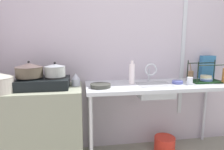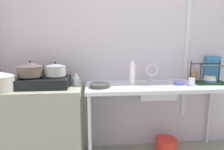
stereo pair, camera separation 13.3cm
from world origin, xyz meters
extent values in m
cube|color=#BAB0BC|center=(0.00, 1.58, 1.38)|extent=(4.60, 0.10, 2.76)
cube|color=silver|center=(0.47, 1.52, 1.52)|extent=(0.05, 0.01, 2.20)
cube|color=gray|center=(-1.34, 1.24, 0.45)|extent=(0.95, 0.58, 0.91)
cube|color=silver|center=(0.03, 1.24, 0.89)|extent=(1.70, 0.58, 0.04)
cylinder|color=silver|center=(-0.78, 0.99, 0.43)|extent=(0.04, 0.04, 0.87)
cylinder|color=silver|center=(-0.78, 1.49, 0.43)|extent=(0.04, 0.04, 0.87)
cylinder|color=silver|center=(0.84, 1.49, 0.43)|extent=(0.04, 0.04, 0.87)
cube|color=black|center=(-1.28, 1.24, 0.96)|extent=(0.55, 0.37, 0.11)
cylinder|color=black|center=(-1.41, 1.24, 1.02)|extent=(0.21, 0.21, 0.02)
cylinder|color=black|center=(-1.14, 1.24, 1.02)|extent=(0.21, 0.21, 0.02)
cylinder|color=#4F4637|center=(-1.41, 1.24, 1.08)|extent=(0.28, 0.28, 0.11)
cone|color=#51423F|center=(-1.41, 1.24, 1.16)|extent=(0.28, 0.28, 0.04)
sphere|color=black|center=(-1.41, 1.24, 1.19)|extent=(0.02, 0.02, 0.02)
cylinder|color=#969C94|center=(-1.14, 1.24, 1.08)|extent=(0.21, 0.21, 0.11)
cone|color=#8C939A|center=(-1.14, 1.24, 1.15)|extent=(0.22, 0.22, 0.02)
sphere|color=black|center=(-1.14, 1.24, 1.17)|extent=(0.02, 0.02, 0.02)
cylinder|color=silver|center=(-0.93, 1.29, 0.94)|extent=(0.10, 0.10, 0.08)
cone|color=silver|center=(-0.93, 1.29, 1.02)|extent=(0.09, 0.09, 0.06)
cube|color=silver|center=(-0.02, 1.22, 0.84)|extent=(0.41, 0.31, 0.14)
cylinder|color=silver|center=(-0.03, 1.41, 0.98)|extent=(0.02, 0.02, 0.16)
torus|color=silver|center=(-0.03, 1.34, 1.06)|extent=(0.15, 0.02, 0.15)
cylinder|color=#373932|center=(-0.66, 1.17, 0.92)|extent=(0.22, 0.22, 0.04)
cylinder|color=black|center=(0.47, 1.15, 1.04)|extent=(0.01, 0.01, 0.26)
cylinder|color=black|center=(0.47, 1.38, 1.04)|extent=(0.01, 0.01, 0.26)
cylinder|color=black|center=(0.85, 1.38, 1.04)|extent=(0.01, 0.01, 0.26)
cylinder|color=black|center=(0.66, 1.15, 1.13)|extent=(0.37, 0.01, 0.01)
cylinder|color=black|center=(0.66, 1.38, 1.13)|extent=(0.37, 0.01, 0.01)
cube|color=black|center=(0.66, 1.27, 0.91)|extent=(0.39, 0.24, 0.01)
cylinder|color=#5573B7|center=(0.67, 1.27, 0.93)|extent=(0.14, 0.14, 0.03)
cylinder|color=white|center=(0.67, 1.27, 0.95)|extent=(0.14, 0.14, 0.03)
cylinder|color=beige|center=(0.66, 1.27, 0.97)|extent=(0.13, 0.13, 0.03)
cylinder|color=white|center=(0.38, 1.16, 0.95)|extent=(0.07, 0.07, 0.08)
cylinder|color=#5660AE|center=(0.26, 1.22, 0.92)|extent=(0.13, 0.13, 0.04)
cylinder|color=white|center=(-0.28, 1.29, 1.02)|extent=(0.07, 0.07, 0.24)
cylinder|color=white|center=(-0.28, 1.29, 1.16)|extent=(0.03, 0.03, 0.04)
cube|color=teal|center=(0.81, 1.47, 1.06)|extent=(0.19, 0.09, 0.31)
cylinder|color=#A27B53|center=(0.58, 1.47, 0.96)|extent=(0.07, 0.07, 0.11)
cylinder|color=olive|center=(0.58, 1.47, 1.03)|extent=(0.06, 0.03, 0.17)
cylinder|color=red|center=(0.16, 1.27, 0.10)|extent=(0.26, 0.26, 0.20)
camera|label=1|loc=(-0.85, -0.90, 1.40)|focal=31.15mm
camera|label=2|loc=(-0.72, -0.91, 1.40)|focal=31.15mm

